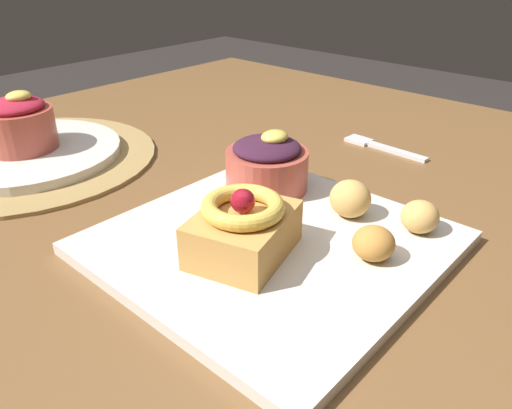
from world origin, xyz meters
The scene contains 11 objects.
dining_table centered at (0.00, 0.00, 0.64)m, with size 1.25×1.10×0.73m.
woven_placemat centered at (-0.03, 0.28, 0.73)m, with size 0.34×0.34×0.01m, color #997A47.
front_plate centered at (0.02, -0.10, 0.74)m, with size 0.29×0.29×0.01m, color silver.
cake_slice centered at (-0.01, -0.10, 0.77)m, with size 0.11×0.10×0.06m.
berry_ramekin centered at (0.10, -0.03, 0.77)m, with size 0.09×0.09×0.07m.
fritter_front centered at (0.11, -0.13, 0.76)m, with size 0.04×0.04×0.04m, color tan.
fritter_middle centered at (0.06, -0.19, 0.76)m, with size 0.04×0.04×0.03m, color #BC7F38.
fritter_back centered at (0.13, -0.20, 0.76)m, with size 0.04×0.04×0.03m, color tan.
back_plate centered at (-0.03, 0.28, 0.74)m, with size 0.24×0.24×0.01m, color silver.
back_ramekin centered at (-0.03, 0.29, 0.78)m, with size 0.09×0.09×0.08m.
fork centered at (0.32, -0.04, 0.73)m, with size 0.03×0.13×0.00m.
Camera 1 is at (-0.28, -0.35, 0.99)m, focal length 34.75 mm.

